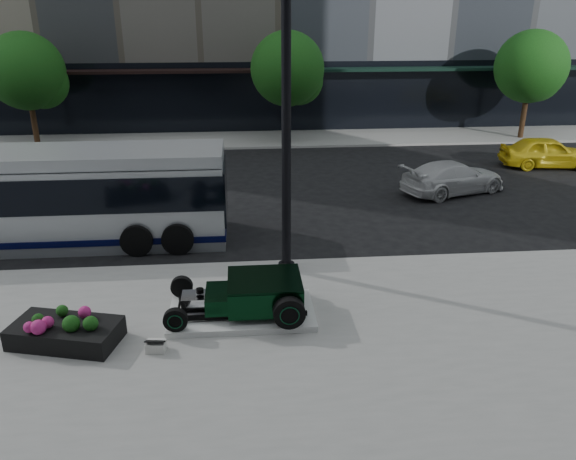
{
  "coord_description": "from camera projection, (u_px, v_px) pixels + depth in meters",
  "views": [
    {
      "loc": [
        -1.54,
        -16.63,
        6.95
      ],
      "look_at": [
        -0.31,
        -2.37,
        1.2
      ],
      "focal_mm": 35.0,
      "sensor_mm": 36.0,
      "label": 1
    }
  ],
  "objects": [
    {
      "name": "street_trees",
      "position": [
        290.0,
        72.0,
        28.86
      ],
      "size": [
        29.8,
        3.8,
        5.7
      ],
      "color": "black",
      "rests_on": "sidewalk_far"
    },
    {
      "name": "white_sedan",
      "position": [
        453.0,
        177.0,
        22.14
      ],
      "size": [
        4.68,
        3.13,
        1.26
      ],
      "primitive_type": "imported",
      "rotation": [
        0.0,
        0.0,
        1.92
      ],
      "color": "silver",
      "rests_on": "ground"
    },
    {
      "name": "info_plaque",
      "position": [
        156.0,
        346.0,
        11.88
      ],
      "size": [
        0.43,
        0.35,
        0.31
      ],
      "color": "silver",
      "rests_on": "sidewalk_near"
    },
    {
      "name": "lamppost",
      "position": [
        286.0,
        137.0,
        14.2
      ],
      "size": [
        0.44,
        0.44,
        8.08
      ],
      "color": "black",
      "rests_on": "sidewalk_near"
    },
    {
      "name": "ground",
      "position": [
        291.0,
        237.0,
        18.09
      ],
      "size": [
        120.0,
        120.0,
        0.0
      ],
      "primitive_type": "plane",
      "color": "black",
      "rests_on": "ground"
    },
    {
      "name": "yellow_taxi",
      "position": [
        547.0,
        152.0,
        25.63
      ],
      "size": [
        4.26,
        2.09,
        1.4
      ],
      "primitive_type": "imported",
      "rotation": [
        0.0,
        0.0,
        1.46
      ],
      "color": "yellow",
      "rests_on": "ground"
    },
    {
      "name": "hot_rod",
      "position": [
        255.0,
        293.0,
        13.1
      ],
      "size": [
        3.22,
        2.0,
        0.81
      ],
      "color": "black",
      "rests_on": "display_plinth"
    },
    {
      "name": "display_plinth",
      "position": [
        242.0,
        313.0,
        13.26
      ],
      "size": [
        3.4,
        1.8,
        0.15
      ],
      "primitive_type": "cube",
      "color": "silver",
      "rests_on": "sidewalk_near"
    },
    {
      "name": "sidewalk_far",
      "position": [
        268.0,
        139.0,
        31.01
      ],
      "size": [
        70.0,
        4.0,
        0.12
      ],
      "primitive_type": "cube",
      "color": "gray",
      "rests_on": "ground"
    },
    {
      "name": "flower_planter",
      "position": [
        65.0,
        331.0,
        12.13
      ],
      "size": [
        2.49,
        1.67,
        0.74
      ],
      "color": "black",
      "rests_on": "sidewalk_near"
    },
    {
      "name": "transit_bus",
      "position": [
        28.0,
        197.0,
        17.15
      ],
      "size": [
        12.12,
        2.88,
        2.92
      ],
      "color": "#A9AEB3",
      "rests_on": "ground"
    }
  ]
}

